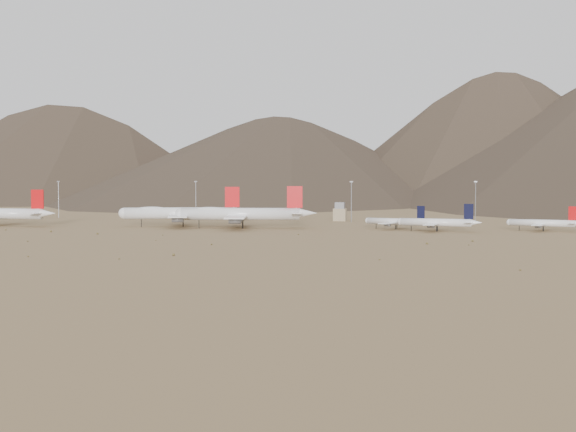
% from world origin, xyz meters
% --- Properties ---
extents(ground, '(3000.00, 3000.00, 0.00)m').
position_xyz_m(ground, '(0.00, 0.00, 0.00)').
color(ground, '#A58655').
rests_on(ground, ground).
extents(mountain_ridge, '(4400.00, 1000.00, 300.00)m').
position_xyz_m(mountain_ridge, '(0.00, 900.00, 150.00)').
color(mountain_ridge, '#4C3A2D').
rests_on(mountain_ridge, ground).
extents(widebody_centre, '(73.23, 58.20, 22.53)m').
position_xyz_m(widebody_centre, '(-49.60, 40.34, 7.77)').
color(widebody_centre, white).
rests_on(widebody_centre, ground).
extents(widebody_east, '(76.90, 60.21, 23.08)m').
position_xyz_m(widebody_east, '(-12.64, 32.11, 7.96)').
color(widebody_east, white).
rests_on(widebody_east, ground).
extents(narrowbody_a, '(36.84, 27.67, 12.85)m').
position_xyz_m(narrowbody_a, '(71.52, 39.70, 4.17)').
color(narrowbody_a, white).
rests_on(narrowbody_a, ground).
extents(narrowbody_b, '(43.39, 31.64, 14.41)m').
position_xyz_m(narrowbody_b, '(93.32, 26.74, 4.68)').
color(narrowbody_b, white).
rests_on(narrowbody_b, ground).
extents(narrowbody_c, '(38.61, 28.51, 13.02)m').
position_xyz_m(narrowbody_c, '(147.14, 39.86, 4.22)').
color(narrowbody_c, white).
rests_on(narrowbody_c, ground).
extents(control_tower, '(8.00, 8.00, 12.00)m').
position_xyz_m(control_tower, '(30.00, 120.00, 5.32)').
color(control_tower, tan).
rests_on(control_tower, ground).
extents(mast_far_west, '(2.00, 0.60, 25.70)m').
position_xyz_m(mast_far_west, '(-169.38, 126.05, 14.20)').
color(mast_far_west, gray).
rests_on(mast_far_west, ground).
extents(mast_west, '(2.00, 0.60, 25.70)m').
position_xyz_m(mast_west, '(-71.78, 134.83, 14.20)').
color(mast_west, gray).
rests_on(mast_west, ground).
extents(mast_centre, '(2.00, 0.60, 25.70)m').
position_xyz_m(mast_centre, '(38.94, 106.67, 14.20)').
color(mast_centre, gray).
rests_on(mast_centre, ground).
extents(mast_east, '(2.00, 0.60, 25.70)m').
position_xyz_m(mast_east, '(115.59, 140.14, 14.20)').
color(mast_east, gray).
rests_on(mast_east, ground).
extents(desert_scrub, '(410.61, 177.40, 0.98)m').
position_xyz_m(desert_scrub, '(33.25, -76.92, 0.35)').
color(desert_scrub, brown).
rests_on(desert_scrub, ground).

